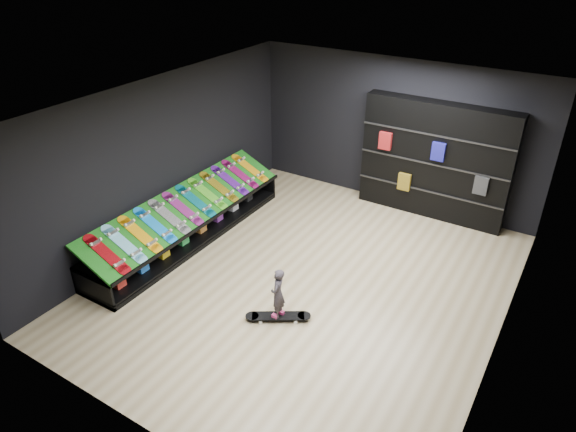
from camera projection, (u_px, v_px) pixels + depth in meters
The scene contains 23 objects.
floor at pixel (307, 281), 8.54m from camera, with size 6.00×7.00×0.01m, color tan.
ceiling at pixel (311, 105), 7.06m from camera, with size 6.00×7.00×0.01m, color white.
wall_back at pixel (395, 133), 10.39m from camera, with size 6.00×0.02×3.00m, color black.
wall_front at pixel (138, 338), 5.21m from camera, with size 6.00×0.02×3.00m, color black.
wall_left at pixel (163, 160), 9.17m from camera, with size 0.02×7.00×3.00m, color black.
wall_right at pixel (517, 260), 6.43m from camera, with size 0.02×7.00×3.00m, color black.
display_rack at pixel (189, 227), 9.58m from camera, with size 0.90×4.50×0.50m, color black, non-canonical shape.
turf_ramp at pixel (189, 206), 9.33m from camera, with size 1.00×4.50×0.04m, color #0F580D.
back_shelving at pixel (435, 161), 9.99m from camera, with size 2.90×0.34×2.32m, color black.
floor_skateboard at pixel (278, 318), 7.67m from camera, with size 0.98×0.22×0.09m, color black, non-canonical shape.
child at pixel (278, 302), 7.53m from camera, with size 0.19×0.13×0.49m, color black.
display_board_0 at pixel (107, 254), 7.91m from camera, with size 0.98×0.22×0.09m, color red, non-canonical shape.
display_board_1 at pixel (124, 244), 8.16m from camera, with size 0.98×0.22×0.09m, color #0CB2E5, non-canonical shape.
display_board_2 at pixel (140, 234), 8.42m from camera, with size 0.98×0.22×0.09m, color yellow, non-canonical shape.
display_board_3 at pixel (155, 225), 8.67m from camera, with size 0.98×0.22×0.09m, color blue, non-canonical shape.
display_board_4 at pixel (169, 217), 8.93m from camera, with size 0.98×0.22×0.09m, color black, non-canonical shape.
display_board_5 at pixel (183, 209), 9.18m from camera, with size 0.98×0.22×0.09m, color #2626BF, non-canonical shape.
display_board_6 at pixel (196, 201), 9.44m from camera, with size 0.98×0.22×0.09m, color #0C8C99, non-canonical shape.
display_board_7 at pixel (208, 194), 9.70m from camera, with size 0.98×0.22×0.09m, color green, non-canonical shape.
display_board_8 at pixel (219, 187), 9.95m from camera, with size 0.98×0.22×0.09m, color yellow, non-canonical shape.
display_board_9 at pixel (230, 180), 10.21m from camera, with size 0.98×0.22×0.09m, color purple, non-canonical shape.
display_board_10 at pixel (240, 174), 10.46m from camera, with size 0.98×0.22×0.09m, color #E5198C, non-canonical shape.
display_board_11 at pixel (250, 168), 10.72m from camera, with size 0.98×0.22×0.09m, color orange, non-canonical shape.
Camera 1 is at (3.36, -6.03, 5.15)m, focal length 32.00 mm.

